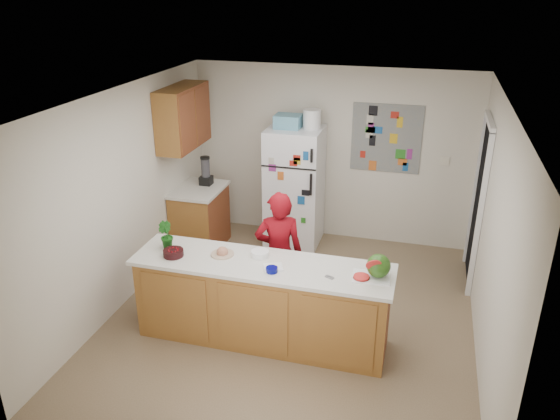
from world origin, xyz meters
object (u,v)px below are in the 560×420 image
(refrigerator, at_px, (294,187))
(cherry_bowl, at_px, (173,253))
(person, at_px, (279,253))
(watermelon, at_px, (379,266))

(refrigerator, bearing_deg, cherry_bowl, -105.24)
(cherry_bowl, bearing_deg, refrigerator, 74.76)
(cherry_bowl, bearing_deg, person, 35.83)
(refrigerator, height_order, cherry_bowl, refrigerator)
(watermelon, xyz_separation_m, cherry_bowl, (-2.09, -0.12, -0.09))
(person, relative_size, watermelon, 6.38)
(watermelon, bearing_deg, refrigerator, 120.95)
(refrigerator, xyz_separation_m, cherry_bowl, (-0.68, -2.48, 0.11))
(person, xyz_separation_m, cherry_bowl, (-0.94, -0.68, 0.22))
(watermelon, relative_size, cherry_bowl, 1.09)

